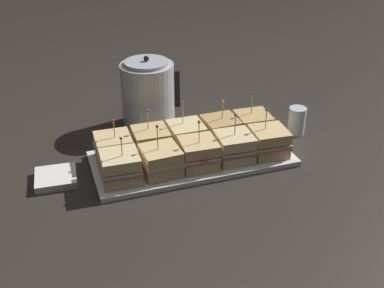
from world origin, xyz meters
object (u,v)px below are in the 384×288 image
at_px(sandwich_front_far_left, 120,167).
at_px(sandwich_back_far_left, 114,148).
at_px(drinking_glass, 297,121).
at_px(serving_platter, 192,159).
at_px(sandwich_back_center, 187,136).
at_px(sandwich_front_right, 234,147).
at_px(napkin_stack, 56,178).
at_px(sandwich_back_left, 151,142).
at_px(sandwich_front_far_right, 269,142).
at_px(sandwich_back_right, 221,131).
at_px(sandwich_front_center, 198,154).
at_px(sandwich_front_left, 161,161).
at_px(sandwich_back_far_right, 253,126).
at_px(kettle_steel, 148,94).

relative_size(sandwich_front_far_left, sandwich_back_far_left, 1.03).
bearing_deg(drinking_glass, serving_platter, -171.05).
xyz_separation_m(serving_platter, sandwich_back_center, (0.00, 0.06, 0.05)).
bearing_deg(serving_platter, sandwich_front_right, -25.61).
distance_m(sandwich_front_far_left, napkin_stack, 0.21).
distance_m(sandwich_front_right, sandwich_back_left, 0.27).
distance_m(sandwich_front_far_right, sandwich_back_center, 0.27).
bearing_deg(sandwich_back_right, sandwich_front_far_left, -161.50).
relative_size(sandwich_front_center, sandwich_front_far_right, 1.01).
bearing_deg(sandwich_back_right, sandwich_front_left, -153.42).
xyz_separation_m(sandwich_front_far_right, sandwich_back_center, (-0.24, 0.12, -0.00)).
relative_size(sandwich_front_far_right, sandwich_back_right, 1.04).
height_order(sandwich_front_far_right, sandwich_back_center, sandwich_back_center).
height_order(serving_platter, sandwich_back_far_right, sandwich_back_far_right).
relative_size(sandwich_front_center, sandwich_front_right, 1.01).
relative_size(sandwich_back_far_right, kettle_steel, 0.62).
height_order(sandwich_back_far_left, sandwich_back_left, sandwich_back_left).
bearing_deg(drinking_glass, kettle_steel, 153.57).
xyz_separation_m(sandwich_front_left, sandwich_back_far_right, (0.37, 0.12, 0.00)).
distance_m(sandwich_front_far_right, sandwich_back_left, 0.39).
bearing_deg(sandwich_front_far_right, sandwich_back_far_right, 90.11).
bearing_deg(sandwich_back_far_left, sandwich_front_far_right, -14.30).
distance_m(sandwich_back_far_left, drinking_glass, 0.67).
bearing_deg(sandwich_front_far_left, kettle_steel, 63.89).
relative_size(sandwich_back_left, sandwich_back_far_right, 0.96).
distance_m(sandwich_back_far_left, kettle_steel, 0.31).
bearing_deg(napkin_stack, sandwich_back_center, 5.11).
bearing_deg(sandwich_front_far_left, drinking_glass, 10.92).
height_order(sandwich_front_left, sandwich_front_center, sandwich_front_left).
distance_m(sandwich_front_far_left, sandwich_back_far_right, 0.51).
xyz_separation_m(sandwich_back_left, sandwich_back_far_right, (0.37, -0.00, -0.00)).
bearing_deg(serving_platter, sandwich_back_center, 87.67).
relative_size(sandwich_front_far_left, drinking_glass, 1.52).
relative_size(sandwich_back_center, napkin_stack, 1.27).
bearing_deg(sandwich_back_right, sandwich_back_far_right, -1.36).
height_order(sandwich_back_left, drinking_glass, sandwich_back_left).
xyz_separation_m(sandwich_front_center, sandwich_back_center, (0.00, 0.12, -0.00)).
xyz_separation_m(sandwich_front_left, sandwich_front_center, (0.12, 0.00, 0.00)).
relative_size(sandwich_front_left, sandwich_front_far_right, 1.02).
xyz_separation_m(sandwich_front_far_right, sandwich_back_left, (-0.37, 0.12, 0.00)).
height_order(sandwich_front_left, kettle_steel, kettle_steel).
height_order(sandwich_front_center, napkin_stack, sandwich_front_center).
bearing_deg(sandwich_back_far_right, sandwich_front_left, -161.78).
relative_size(sandwich_back_far_left, sandwich_back_center, 0.88).
xyz_separation_m(sandwich_back_left, sandwich_back_center, (0.12, 0.00, -0.00)).
bearing_deg(drinking_glass, sandwich_front_left, -166.76).
distance_m(sandwich_front_right, sandwich_back_center, 0.17).
relative_size(serving_platter, sandwich_back_center, 3.88).
bearing_deg(sandwich_front_far_left, sandwich_front_far_right, 0.05).
distance_m(sandwich_front_far_left, sandwich_back_far_left, 0.13).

